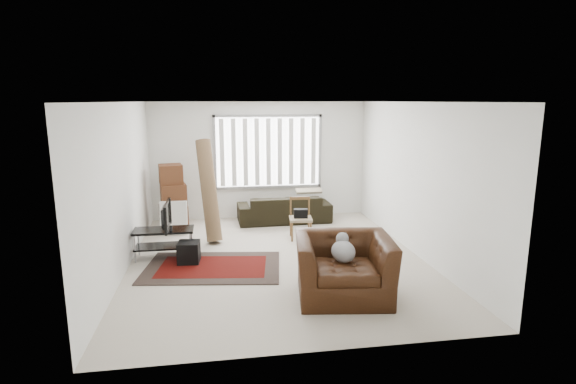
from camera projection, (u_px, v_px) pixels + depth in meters
name	position (u px, v px, depth m)	size (l,w,h in m)	color
room	(275.00, 156.00, 8.00)	(6.00, 6.02, 2.71)	beige
persian_rug	(213.00, 267.00, 7.44)	(2.39, 1.76, 0.02)	black
tv_stand	(164.00, 237.00, 7.86)	(1.03, 0.47, 0.52)	black
tv	(163.00, 216.00, 7.79)	(0.84, 0.11, 0.48)	black
subwoofer	(189.00, 252.00, 7.62)	(0.36, 0.36, 0.36)	black
moving_boxes	(173.00, 199.00, 9.61)	(0.66, 0.62, 1.39)	brown
white_flatpack	(174.00, 218.00, 9.22)	(0.55, 0.08, 0.70)	silver
rolled_rug	(209.00, 190.00, 8.78)	(0.30, 0.30, 2.00)	brown
sofa	(284.00, 204.00, 10.22)	(2.09, 0.90, 0.80)	black
side_chair	(301.00, 216.00, 8.95)	(0.48, 0.48, 0.82)	#847256
armchair	(344.00, 263.00, 6.28)	(1.48, 1.33, 0.98)	black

